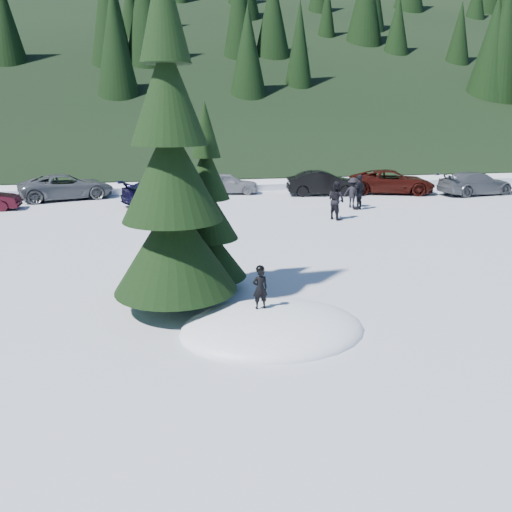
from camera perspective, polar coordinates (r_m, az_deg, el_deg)
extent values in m
plane|color=white|center=(12.15, 1.90, -8.43)|extent=(200.00, 200.00, 0.00)
ellipsoid|color=white|center=(12.15, 1.90, -8.43)|extent=(4.48, 3.52, 0.96)
cylinder|color=#322010|center=(13.30, -9.10, -3.18)|extent=(0.38, 0.38, 1.40)
cone|color=black|center=(12.99, -9.31, 1.38)|extent=(3.20, 3.20, 2.46)
cone|color=black|center=(12.66, -9.69, 9.56)|extent=(2.54, 2.54, 2.46)
cone|color=black|center=(12.59, -10.11, 17.99)|extent=(1.88, 1.88, 2.46)
cone|color=black|center=(12.80, -10.55, 26.33)|extent=(1.22, 1.22, 2.46)
cylinder|color=#322010|center=(14.75, -5.39, -1.94)|extent=(0.26, 0.26, 1.00)
cone|color=black|center=(14.56, -5.46, 0.53)|extent=(2.20, 2.20, 1.52)
cone|color=black|center=(14.30, -5.58, 4.98)|extent=(1.75, 1.75, 1.52)
cone|color=black|center=(14.12, -5.70, 9.56)|extent=(1.29, 1.29, 1.52)
cone|color=black|center=(14.04, -5.84, 14.23)|extent=(0.84, 0.84, 1.52)
imported|color=black|center=(11.96, 0.47, -3.73)|extent=(0.38, 0.26, 1.01)
imported|color=black|center=(24.82, 9.14, 6.31)|extent=(1.03, 1.13, 1.88)
imported|color=black|center=(27.63, 11.69, 7.17)|extent=(1.16, 1.06, 1.90)
imported|color=black|center=(28.17, 11.00, 7.11)|extent=(1.20, 1.16, 1.65)
imported|color=#54585C|center=(32.61, -20.85, 7.42)|extent=(5.94, 4.01, 1.51)
imported|color=black|center=(29.01, -10.11, 7.25)|extent=(5.55, 3.77, 1.49)
imported|color=gray|center=(32.66, -3.35, 8.31)|extent=(4.19, 2.15, 1.37)
imported|color=black|center=(32.32, 7.68, 8.25)|extent=(4.79, 2.25, 1.52)
imported|color=#350E09|center=(33.95, 15.22, 8.20)|extent=(5.95, 4.08, 1.51)
imported|color=#55595E|center=(35.16, 23.79, 7.61)|extent=(5.25, 2.73, 1.45)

